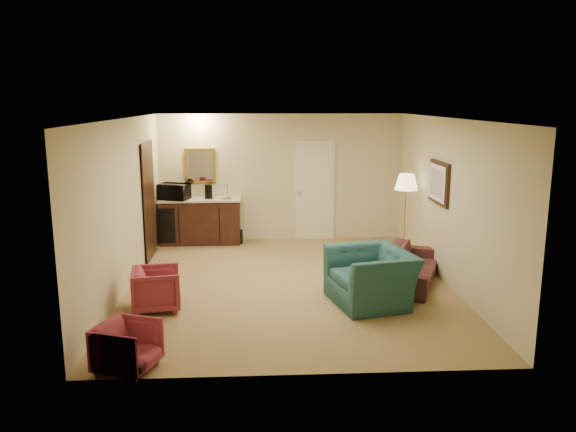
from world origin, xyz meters
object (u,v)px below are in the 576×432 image
wetbar_cabinet (201,221)px  sofa (411,260)px  floor_lamp (405,216)px  waste_bin (237,237)px  coffee_table (385,257)px  rose_chair_far (127,344)px  rose_chair_near (156,287)px  teal_armchair (371,268)px  coffee_maker (209,191)px  microwave (174,190)px

wetbar_cabinet → sofa: 4.52m
floor_lamp → waste_bin: floor_lamp is taller
coffee_table → rose_chair_far: bearing=-135.3°
rose_chair_near → coffee_table: 4.01m
teal_armchair → coffee_table: (0.58, 1.66, -0.32)m
sofa → waste_bin: 3.91m
sofa → floor_lamp: 1.49m
wetbar_cabinet → rose_chair_far: bearing=-92.6°
rose_chair_near → coffee_maker: coffee_maker is taller
sofa → microwave: 4.95m
rose_chair_far → floor_lamp: bearing=-24.6°
floor_lamp → coffee_maker: 3.92m
microwave → coffee_maker: (0.68, 0.08, -0.05)m
wetbar_cabinet → sofa: (3.60, -2.73, -0.10)m
waste_bin → teal_armchair: bearing=-60.2°
wetbar_cabinet → rose_chair_far: wetbar_cabinet is taller
sofa → waste_bin: (-2.85, 2.66, -0.23)m
coffee_table → waste_bin: size_ratio=2.56×
sofa → coffee_maker: size_ratio=6.57×
coffee_maker → microwave: bearing=-156.2°
floor_lamp → waste_bin: (-3.10, 1.25, -0.65)m
teal_armchair → microwave: (-3.27, 3.56, 0.59)m
wetbar_cabinet → sofa: wetbar_cabinet is taller
rose_chair_far → waste_bin: size_ratio=2.20×
wetbar_cabinet → teal_armchair: 4.56m
sofa → teal_armchair: bearing=160.8°
rose_chair_near → waste_bin: size_ratio=2.41×
wetbar_cabinet → coffee_maker: size_ratio=5.79×
coffee_table → floor_lamp: bearing=52.0°
sofa → teal_armchair: (-0.83, -0.89, 0.16)m
coffee_maker → coffee_table: bearing=-14.7°
waste_bin → coffee_maker: size_ratio=0.96×
teal_armchair → coffee_table: teal_armchair is taller
wetbar_cabinet → microwave: bearing=-172.8°
waste_bin → microwave: bearing=179.7°
microwave → teal_armchair: bearing=-28.3°
teal_armchair → floor_lamp: 2.55m
rose_chair_near → coffee_table: rose_chair_near is taller
coffee_table → microwave: (-3.85, 1.89, 0.91)m
wetbar_cabinet → rose_chair_near: bearing=-93.9°
wetbar_cabinet → rose_chair_near: 3.72m
microwave → coffee_table: bearing=-7.1°
coffee_table → sofa: bearing=-72.2°
sofa → wetbar_cabinet: bearing=76.4°
rose_chair_far → coffee_maker: coffee_maker is taller
rose_chair_far → microwave: microwave is taller
sofa → rose_chair_far: (-3.85, -2.79, -0.06)m
sofa → rose_chair_far: sofa is taller
rose_chair_far → waste_bin: (1.00, 5.45, -0.16)m
coffee_table → coffee_maker: (-3.17, 1.97, 0.86)m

